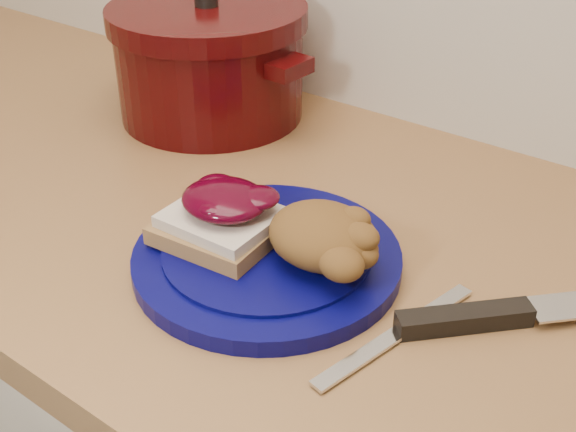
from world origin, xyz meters
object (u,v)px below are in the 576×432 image
Objects in this scene: plate at (267,258)px; dutch_oven at (210,61)px; chef_knife at (512,313)px; butter_knife at (397,334)px; pepper_grinder at (165,33)px.

dutch_oven is at bearing 140.00° from plate.
chef_knife reaches higher than butter_knife.
chef_knife is 1.32× the size of butter_knife.
pepper_grinder reaches higher than plate.
butter_knife is 1.35× the size of pepper_grinder.
dutch_oven is (-0.28, 0.23, 0.07)m from plate.
chef_knife is 1.78× the size of pepper_grinder.
plate is at bearing -34.86° from pepper_grinder.
dutch_oven reaches higher than butter_knife.
dutch_oven reaches higher than plate.
dutch_oven is 0.16m from pepper_grinder.
plate is at bearing 149.34° from chef_knife.
dutch_oven is at bearing -22.70° from pepper_grinder.
plate is 0.23m from chef_knife.
pepper_grinder is at bearing 157.30° from dutch_oven.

